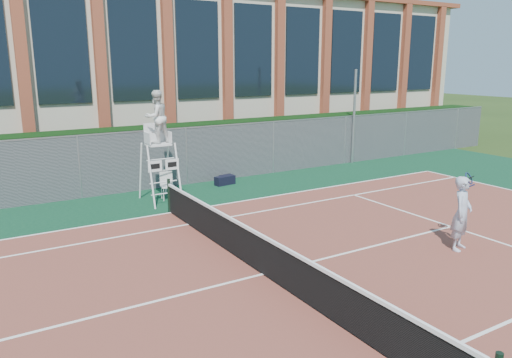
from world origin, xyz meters
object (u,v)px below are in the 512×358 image
steel_pole (354,117)px  plastic_chair (167,183)px  umpire_chair (157,120)px  tennis_player (462,213)px

steel_pole → plastic_chair: 10.10m
steel_pole → plastic_chair: steel_pole is taller
plastic_chair → steel_pole: bearing=8.7°
steel_pole → umpire_chair: 10.33m
plastic_chair → tennis_player: tennis_player is taller
umpire_chair → tennis_player: 9.79m
steel_pole → umpire_chair: bearing=-170.8°
umpire_chair → tennis_player: size_ratio=2.02×
plastic_chair → umpire_chair: bearing=-156.1°
umpire_chair → tennis_player: (4.83, -8.31, -1.81)m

